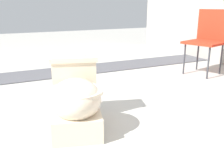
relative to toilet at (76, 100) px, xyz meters
name	(u,v)px	position (x,y,z in m)	size (l,w,h in m)	color
ground_plane	(83,110)	(-0.30, 0.16, -0.22)	(14.00, 14.00, 0.00)	#A8A59E
gravel_strip	(83,70)	(-1.68, 0.66, -0.21)	(0.56, 8.00, 0.01)	#4C4C51
toilet	(76,100)	(0.00, 0.00, 0.00)	(0.71, 0.53, 0.52)	beige
folding_chair_left	(209,35)	(-0.81, 2.11, 0.29)	(0.55, 0.55, 0.83)	red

